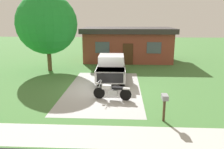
% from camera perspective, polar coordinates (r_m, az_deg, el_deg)
% --- Properties ---
extents(ground_plane, '(80.00, 80.00, 0.00)m').
position_cam_1_polar(ground_plane, '(14.79, -2.15, -3.75)').
color(ground_plane, '#447639').
extents(driveway_pad, '(4.79, 8.85, 0.01)m').
position_cam_1_polar(driveway_pad, '(14.79, -2.15, -3.74)').
color(driveway_pad, '#ACACAC').
rests_on(driveway_pad, ground).
extents(sidewalk_strip, '(36.00, 1.80, 0.01)m').
position_cam_1_polar(sidewalk_strip, '(9.30, -5.50, -15.22)').
color(sidewalk_strip, '#B5B5B0').
rests_on(sidewalk_strip, ground).
extents(motorcycle, '(2.20, 0.74, 1.09)m').
position_cam_1_polar(motorcycle, '(12.87, -0.02, -4.31)').
color(motorcycle, black).
rests_on(motorcycle, ground).
extents(pickup_truck, '(2.11, 5.67, 1.90)m').
position_cam_1_polar(pickup_truck, '(17.13, -0.11, 2.07)').
color(pickup_truck, black).
rests_on(pickup_truck, ground).
extents(mailbox, '(0.26, 0.48, 1.26)m').
position_cam_1_polar(mailbox, '(10.33, 13.18, -6.48)').
color(mailbox, '#4C3823').
rests_on(mailbox, ground).
extents(shade_tree, '(5.09, 5.09, 6.59)m').
position_cam_1_polar(shade_tree, '(20.16, -16.14, 12.21)').
color(shade_tree, brown).
rests_on(shade_tree, ground).
extents(neighbor_house, '(9.60, 5.60, 3.50)m').
position_cam_1_polar(neighbor_house, '(24.70, 3.98, 7.77)').
color(neighbor_house, brown).
rests_on(neighbor_house, ground).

